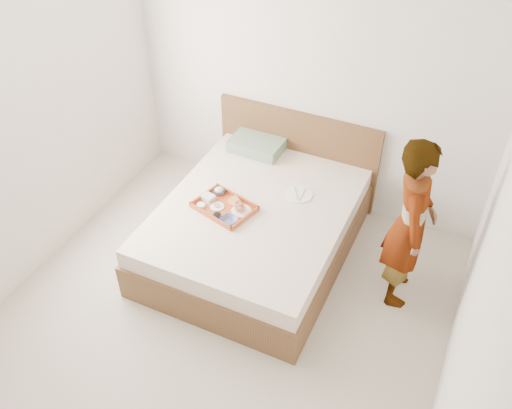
{
  "coord_description": "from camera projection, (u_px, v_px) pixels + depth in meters",
  "views": [
    {
      "loc": [
        1.49,
        -2.3,
        3.64
      ],
      "look_at": [
        -0.02,
        0.9,
        0.65
      ],
      "focal_mm": 38.67,
      "sensor_mm": 36.0,
      "label": 1
    }
  ],
  "objects": [
    {
      "name": "person",
      "position": [
        410.0,
        224.0,
        4.27
      ],
      "size": [
        0.48,
        0.62,
        1.53
      ],
      "primitive_type": "imported",
      "rotation": [
        0.0,
        0.0,
        1.78
      ],
      "color": "white",
      "rests_on": "ground"
    },
    {
      "name": "bed",
      "position": [
        256.0,
        229.0,
        4.97
      ],
      "size": [
        1.65,
        2.0,
        0.53
      ],
      "primitive_type": "cube",
      "color": "brown",
      "rests_on": "ground"
    },
    {
      "name": "plastic_tub",
      "position": [
        208.0,
        198.0,
        4.84
      ],
      "size": [
        0.12,
        0.11,
        0.05
      ],
      "primitive_type": "cube",
      "rotation": [
        0.0,
        0.0,
        -0.27
      ],
      "color": "silver",
      "rests_on": "tray"
    },
    {
      "name": "meat_plate",
      "position": [
        217.0,
        207.0,
        4.77
      ],
      "size": [
        0.15,
        0.15,
        0.01
      ],
      "primitive_type": "cylinder",
      "rotation": [
        0.0,
        0.0,
        -0.27
      ],
      "color": "white",
      "rests_on": "tray"
    },
    {
      "name": "cheese_round",
      "position": [
        201.0,
        205.0,
        4.77
      ],
      "size": [
        0.09,
        0.09,
        0.03
      ],
      "primitive_type": "cylinder",
      "rotation": [
        0.0,
        0.0,
        -0.27
      ],
      "color": "white",
      "rests_on": "tray"
    },
    {
      "name": "dinner_plate",
      "position": [
        299.0,
        195.0,
        4.92
      ],
      "size": [
        0.29,
        0.29,
        0.01
      ],
      "primitive_type": "cylinder",
      "rotation": [
        0.0,
        0.0,
        0.22
      ],
      "color": "white",
      "rests_on": "bed"
    },
    {
      "name": "bread_plate",
      "position": [
        235.0,
        201.0,
        4.82
      ],
      "size": [
        0.15,
        0.15,
        0.01
      ],
      "primitive_type": "cylinder",
      "rotation": [
        0.0,
        0.0,
        -0.27
      ],
      "color": "orange",
      "rests_on": "tray"
    },
    {
      "name": "ground",
      "position": [
        210.0,
        332.0,
        4.43
      ],
      "size": [
        3.5,
        4.0,
        0.01
      ],
      "primitive_type": "cube",
      "color": "beige",
      "rests_on": "ground"
    },
    {
      "name": "ceiling",
      "position": [
        183.0,
        12.0,
        2.75
      ],
      "size": [
        3.5,
        4.0,
        0.01
      ],
      "primitive_type": "cube",
      "color": "white",
      "rests_on": "ground"
    },
    {
      "name": "tray",
      "position": [
        224.0,
        207.0,
        4.76
      ],
      "size": [
        0.58,
        0.48,
        0.05
      ],
      "primitive_type": "cube",
      "rotation": [
        0.0,
        0.0,
        -0.27
      ],
      "color": "#B45228",
      "rests_on": "bed"
    },
    {
      "name": "wall_back",
      "position": [
        310.0,
        79.0,
        4.97
      ],
      "size": [
        3.5,
        0.01,
        2.6
      ],
      "primitive_type": "cube",
      "color": "silver",
      "rests_on": "ground"
    },
    {
      "name": "navy_bowl_big",
      "position": [
        229.0,
        220.0,
        4.61
      ],
      "size": [
        0.17,
        0.17,
        0.03
      ],
      "primitive_type": "imported",
      "rotation": [
        0.0,
        0.0,
        -0.27
      ],
      "color": "navy",
      "rests_on": "tray"
    },
    {
      "name": "pillow",
      "position": [
        257.0,
        145.0,
        5.42
      ],
      "size": [
        0.52,
        0.36,
        0.12
      ],
      "primitive_type": "cube",
      "rotation": [
        0.0,
        0.0,
        -0.03
      ],
      "color": "gray",
      "rests_on": "bed"
    },
    {
      "name": "headboard",
      "position": [
        297.0,
        154.0,
        5.5
      ],
      "size": [
        1.65,
        0.06,
        0.95
      ],
      "primitive_type": "cube",
      "color": "brown",
      "rests_on": "ground"
    },
    {
      "name": "salad_bowl",
      "position": [
        219.0,
        192.0,
        4.91
      ],
      "size": [
        0.13,
        0.13,
        0.03
      ],
      "primitive_type": "imported",
      "rotation": [
        0.0,
        0.0,
        -0.27
      ],
      "color": "navy",
      "rests_on": "tray"
    },
    {
      "name": "prawn_plate",
      "position": [
        241.0,
        211.0,
        4.72
      ],
      "size": [
        0.21,
        0.21,
        0.01
      ],
      "primitive_type": "cylinder",
      "rotation": [
        0.0,
        0.0,
        -0.27
      ],
      "color": "white",
      "rests_on": "tray"
    },
    {
      "name": "wall_right",
      "position": [
        478.0,
        298.0,
        3.02
      ],
      "size": [
        0.01,
        4.0,
        2.6
      ],
      "primitive_type": "cube",
      "color": "silver",
      "rests_on": "ground"
    },
    {
      "name": "sauce_dish",
      "position": [
        217.0,
        216.0,
        4.66
      ],
      "size": [
        0.09,
        0.09,
        0.03
      ],
      "primitive_type": "cylinder",
      "rotation": [
        0.0,
        0.0,
        -0.27
      ],
      "color": "black",
      "rests_on": "tray"
    }
  ]
}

